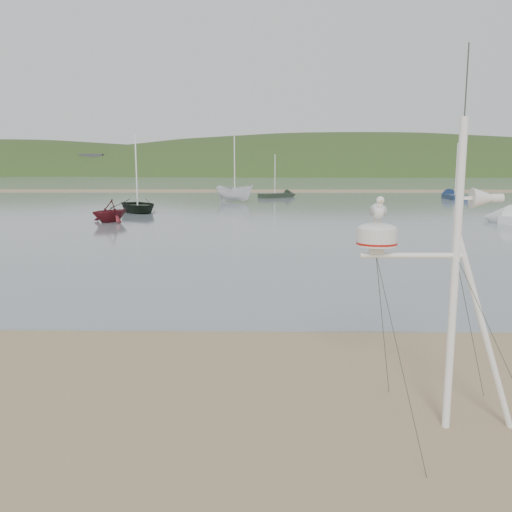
{
  "coord_description": "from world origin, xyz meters",
  "views": [
    {
      "loc": [
        1.84,
        -7.14,
        3.5
      ],
      "look_at": [
        1.71,
        1.0,
        2.14
      ],
      "focal_mm": 38.0,
      "sensor_mm": 36.0,
      "label": 1
    }
  ],
  "objects_px": {
    "mast_rig": "(447,343)",
    "boat_white": "(235,179)",
    "boat_red": "(109,201)",
    "sailboat_dark_mid": "(283,195)",
    "sailboat_blue_far": "(451,196)",
    "boat_dark": "(137,179)"
  },
  "relations": [
    {
      "from": "boat_white",
      "to": "sailboat_dark_mid",
      "type": "distance_m",
      "value": 9.93
    },
    {
      "from": "boat_dark",
      "to": "boat_red",
      "type": "bearing_deg",
      "value": -117.53
    },
    {
      "from": "mast_rig",
      "to": "boat_white",
      "type": "xyz_separation_m",
      "value": [
        -5.36,
        46.05,
        1.06
      ]
    },
    {
      "from": "boat_red",
      "to": "boat_white",
      "type": "xyz_separation_m",
      "value": [
        6.76,
        19.25,
        0.87
      ]
    },
    {
      "from": "sailboat_dark_mid",
      "to": "sailboat_blue_far",
      "type": "xyz_separation_m",
      "value": [
        18.31,
        -1.58,
        -0.0
      ]
    },
    {
      "from": "boat_red",
      "to": "sailboat_blue_far",
      "type": "distance_m",
      "value": 39.76
    },
    {
      "from": "mast_rig",
      "to": "sailboat_blue_far",
      "type": "xyz_separation_m",
      "value": [
        17.9,
        52.86,
        -0.9
      ]
    },
    {
      "from": "mast_rig",
      "to": "boat_white",
      "type": "height_order",
      "value": "mast_rig"
    },
    {
      "from": "sailboat_blue_far",
      "to": "boat_dark",
      "type": "bearing_deg",
      "value": -148.11
    },
    {
      "from": "boat_dark",
      "to": "sailboat_dark_mid",
      "type": "distance_m",
      "value": 23.48
    },
    {
      "from": "boat_white",
      "to": "boat_dark",
      "type": "bearing_deg",
      "value": -173.05
    },
    {
      "from": "boat_red",
      "to": "sailboat_dark_mid",
      "type": "bearing_deg",
      "value": 100.34
    },
    {
      "from": "mast_rig",
      "to": "boat_white",
      "type": "distance_m",
      "value": 46.38
    },
    {
      "from": "boat_red",
      "to": "sailboat_dark_mid",
      "type": "xyz_separation_m",
      "value": [
        11.7,
        27.63,
        -1.09
      ]
    },
    {
      "from": "mast_rig",
      "to": "sailboat_dark_mid",
      "type": "xyz_separation_m",
      "value": [
        -0.41,
        54.44,
        -0.9
      ]
    },
    {
      "from": "boat_dark",
      "to": "sailboat_blue_far",
      "type": "distance_m",
      "value": 35.4
    },
    {
      "from": "boat_red",
      "to": "sailboat_blue_far",
      "type": "xyz_separation_m",
      "value": [
        30.01,
        26.06,
        -1.09
      ]
    },
    {
      "from": "boat_dark",
      "to": "sailboat_dark_mid",
      "type": "relative_size",
      "value": 0.98
    },
    {
      "from": "sailboat_dark_mid",
      "to": "sailboat_blue_far",
      "type": "bearing_deg",
      "value": -4.92
    },
    {
      "from": "boat_dark",
      "to": "sailboat_blue_far",
      "type": "relative_size",
      "value": 0.77
    },
    {
      "from": "boat_white",
      "to": "sailboat_blue_far",
      "type": "height_order",
      "value": "sailboat_blue_far"
    },
    {
      "from": "boat_dark",
      "to": "sailboat_dark_mid",
      "type": "bearing_deg",
      "value": 32.54
    }
  ]
}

